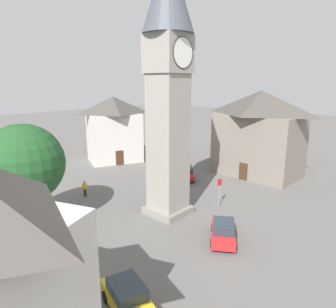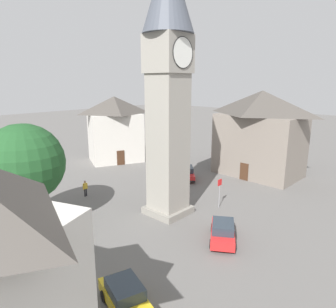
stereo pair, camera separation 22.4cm
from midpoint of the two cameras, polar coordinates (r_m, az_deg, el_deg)
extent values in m
plane|color=#605E5B|center=(27.62, 0.24, -11.16)|extent=(200.00, 200.00, 0.00)
cube|color=gray|center=(27.50, 0.24, -10.59)|extent=(3.43, 3.43, 0.60)
cube|color=gray|center=(25.60, 0.25, 2.02)|extent=(2.75, 2.75, 11.65)
cube|color=gray|center=(25.18, 0.27, 18.61)|extent=(3.08, 3.08, 3.02)
cylinder|color=white|center=(26.27, -2.38, 18.39)|extent=(2.31, 0.04, 2.31)
torus|color=black|center=(26.27, -2.40, 18.39)|extent=(2.37, 0.06, 2.37)
cube|color=black|center=(26.32, -2.45, 18.94)|extent=(0.05, 0.02, 0.65)
cube|color=black|center=(26.54, -1.89, 18.35)|extent=(0.88, 0.02, 0.04)
cylinder|color=white|center=(24.15, 3.16, 18.81)|extent=(2.31, 0.04, 2.31)
torus|color=black|center=(24.14, 3.18, 18.81)|extent=(2.37, 0.06, 2.37)
cube|color=red|center=(36.59, 3.71, -3.89)|extent=(4.11, 4.10, 0.64)
cube|color=#28333D|center=(36.55, 3.71, -2.89)|extent=(2.59, 2.59, 0.64)
cylinder|color=black|center=(35.60, 5.18, -4.88)|extent=(0.61, 0.61, 0.64)
cylinder|color=black|center=(35.44, 2.60, -4.92)|extent=(0.61, 0.61, 0.64)
cylinder|color=black|center=(37.92, 4.74, -3.70)|extent=(0.61, 0.61, 0.64)
cylinder|color=black|center=(37.77, 2.32, -3.74)|extent=(0.61, 0.61, 0.64)
cube|color=black|center=(34.75, 4.03, -5.23)|extent=(1.26, 1.27, 0.16)
cube|color=red|center=(23.39, 10.71, -14.64)|extent=(4.37, 3.64, 0.64)
cube|color=#28333D|center=(22.97, 10.78, -13.45)|extent=(2.61, 2.45, 0.64)
cylinder|color=black|center=(24.60, 8.76, -13.77)|extent=(0.66, 0.53, 0.64)
cylinder|color=black|center=(24.64, 12.59, -13.91)|extent=(0.66, 0.53, 0.64)
cylinder|color=black|center=(22.44, 8.55, -16.63)|extent=(0.66, 0.53, 0.64)
cylinder|color=black|center=(22.48, 12.81, -16.79)|extent=(0.66, 0.53, 0.64)
cube|color=black|center=(25.29, 10.68, -12.93)|extent=(1.00, 1.47, 0.16)
cube|color=gold|center=(17.24, -7.58, -26.08)|extent=(2.85, 4.42, 0.64)
cube|color=#28333D|center=(16.96, -7.87, -24.17)|extent=(2.12, 2.47, 0.64)
cylinder|color=black|center=(18.53, -6.63, -23.86)|extent=(0.40, 0.68, 0.64)
cylinder|color=black|center=(18.12, -11.77, -25.09)|extent=(0.40, 0.68, 0.64)
cylinder|color=black|center=(32.35, -15.17, -7.07)|extent=(0.13, 0.13, 0.82)
cylinder|color=black|center=(32.26, -15.44, -7.15)|extent=(0.13, 0.13, 0.82)
cube|color=gold|center=(32.07, -15.38, -5.92)|extent=(0.36, 0.22, 0.60)
cylinder|color=gold|center=(32.20, -15.02, -5.91)|extent=(0.09, 0.09, 0.60)
cylinder|color=gold|center=(31.97, -15.73, -6.10)|extent=(0.09, 0.09, 0.60)
sphere|color=#9E7051|center=(31.92, -15.43, -5.16)|extent=(0.22, 0.22, 0.22)
sphere|color=black|center=(31.92, -15.44, -5.12)|extent=(0.20, 0.20, 0.20)
cylinder|color=brown|center=(26.89, -24.78, -9.44)|extent=(0.44, 0.44, 3.24)
sphere|color=#1E4C23|center=(25.72, -25.61, -1.60)|extent=(6.22, 6.22, 6.22)
cube|color=slate|center=(39.28, 17.16, 1.63)|extent=(6.76, 10.08, 7.67)
pyramid|color=#47423D|center=(38.59, 17.71, 9.34)|extent=(7.10, 10.59, 2.92)
cube|color=#422819|center=(37.15, 14.51, -3.29)|extent=(0.11, 1.10, 2.10)
cube|color=beige|center=(45.19, -9.87, 3.15)|extent=(8.96, 8.10, 7.06)
pyramid|color=#47423D|center=(44.59, -10.12, 9.21)|extent=(9.41, 8.50, 2.51)
cube|color=#422819|center=(43.03, -8.88, -0.72)|extent=(1.04, 0.53, 2.10)
cylinder|color=gray|center=(28.67, 10.00, -8.02)|extent=(0.07, 0.07, 2.20)
cube|color=red|center=(28.19, 10.11, -5.38)|extent=(0.60, 0.04, 0.60)
camera|label=1|loc=(0.11, -89.75, 0.06)|focal=31.85mm
camera|label=2|loc=(0.11, 90.25, -0.06)|focal=31.85mm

